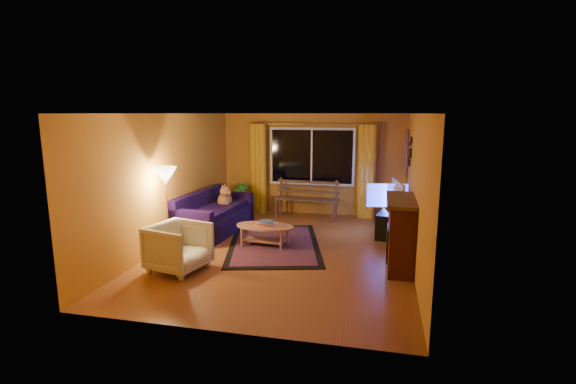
% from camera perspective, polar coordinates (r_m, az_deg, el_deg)
% --- Properties ---
extents(floor, '(4.50, 6.00, 0.02)m').
position_cam_1_polar(floor, '(7.80, -0.49, -8.08)').
color(floor, brown).
rests_on(floor, ground).
extents(ceiling, '(4.50, 6.00, 0.02)m').
position_cam_1_polar(ceiling, '(7.38, -0.52, 10.78)').
color(ceiling, white).
rests_on(ceiling, ground).
extents(wall_back, '(4.50, 0.02, 2.50)m').
position_cam_1_polar(wall_back, '(10.41, 3.29, 3.79)').
color(wall_back, '#BE7E28').
rests_on(wall_back, ground).
extents(wall_left, '(0.02, 6.00, 2.50)m').
position_cam_1_polar(wall_left, '(8.29, -15.90, 1.62)').
color(wall_left, '#BE7E28').
rests_on(wall_left, ground).
extents(wall_right, '(0.02, 6.00, 2.50)m').
position_cam_1_polar(wall_right, '(7.32, 17.00, 0.39)').
color(wall_right, '#BE7E28').
rests_on(wall_right, ground).
extents(window, '(2.00, 0.02, 1.30)m').
position_cam_1_polar(window, '(10.32, 3.24, 4.85)').
color(window, black).
rests_on(window, wall_back).
extents(curtain_rod, '(3.20, 0.03, 0.03)m').
position_cam_1_polar(curtain_rod, '(10.23, 3.25, 9.29)').
color(curtain_rod, '#BF8C3F').
rests_on(curtain_rod, wall_back).
extents(curtain_left, '(0.36, 0.36, 2.24)m').
position_cam_1_polar(curtain_left, '(10.60, -4.06, 3.20)').
color(curtain_left, gold).
rests_on(curtain_left, ground).
extents(curtain_right, '(0.36, 0.36, 2.24)m').
position_cam_1_polar(curtain_right, '(10.16, 10.70, 2.72)').
color(curtain_right, gold).
rests_on(curtain_right, ground).
extents(bench, '(1.59, 0.58, 0.47)m').
position_cam_1_polar(bench, '(10.10, 2.49, -2.27)').
color(bench, '#422E21').
rests_on(bench, ground).
extents(potted_plant, '(0.58, 0.58, 0.82)m').
position_cam_1_polar(potted_plant, '(10.42, -6.46, -0.94)').
color(potted_plant, '#235B1E').
rests_on(potted_plant, ground).
extents(sofa, '(1.10, 2.21, 0.86)m').
position_cam_1_polar(sofa, '(8.99, -10.01, -2.76)').
color(sofa, black).
rests_on(sofa, ground).
extents(dog, '(0.37, 0.47, 0.47)m').
position_cam_1_polar(dog, '(9.36, -8.64, -0.75)').
color(dog, '#A16139').
rests_on(dog, sofa).
extents(armchair, '(0.94, 0.98, 0.85)m').
position_cam_1_polar(armchair, '(6.97, -14.75, -7.00)').
color(armchair, beige).
rests_on(armchair, ground).
extents(floor_lamp, '(0.32, 0.32, 1.59)m').
position_cam_1_polar(floor_lamp, '(7.66, -16.17, -2.57)').
color(floor_lamp, '#BF8C3F').
rests_on(floor_lamp, ground).
extents(rug, '(2.31, 3.02, 0.02)m').
position_cam_1_polar(rug, '(8.14, -1.90, -7.13)').
color(rug, maroon).
rests_on(rug, ground).
extents(coffee_table, '(1.21, 1.21, 0.41)m').
position_cam_1_polar(coffee_table, '(8.00, -3.19, -5.98)').
color(coffee_table, '#AF6D51').
rests_on(coffee_table, ground).
extents(tv_console, '(0.65, 1.30, 0.52)m').
position_cam_1_polar(tv_console, '(9.02, 13.93, -4.00)').
color(tv_console, black).
rests_on(tv_console, ground).
extents(television, '(0.31, 1.07, 0.61)m').
position_cam_1_polar(television, '(8.90, 14.09, -0.48)').
color(television, black).
rests_on(television, tv_console).
extents(fireplace, '(0.40, 1.20, 1.10)m').
position_cam_1_polar(fireplace, '(7.07, 15.21, -5.70)').
color(fireplace, maroon).
rests_on(fireplace, ground).
extents(mirror_cluster, '(0.06, 0.60, 0.56)m').
position_cam_1_polar(mirror_cluster, '(8.53, 16.25, 5.57)').
color(mirror_cluster, black).
rests_on(mirror_cluster, wall_right).
extents(painting, '(0.04, 0.76, 0.96)m').
position_cam_1_polar(painting, '(9.69, 15.87, 5.27)').
color(painting, orange).
rests_on(painting, wall_right).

